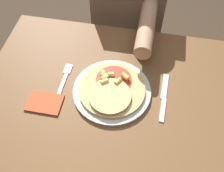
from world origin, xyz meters
TOP-DOWN VIEW (x-y plane):
  - ground_plane at (0.00, 0.00)m, footprint 8.00×8.00m
  - dining_table at (0.00, 0.00)m, footprint 1.10×0.82m
  - plate at (-0.03, 0.05)m, footprint 0.30×0.30m
  - pizza at (-0.04, 0.04)m, footprint 0.25×0.25m
  - fork at (-0.23, 0.07)m, footprint 0.03×0.18m
  - knife at (0.16, 0.05)m, footprint 0.03×0.22m
  - napkin at (-0.27, -0.05)m, footprint 0.13×0.09m
  - person_diner at (-0.04, 0.58)m, footprint 0.35×0.52m

SIDE VIEW (x-z plane):
  - ground_plane at x=0.00m, z-range 0.00..0.00m
  - dining_table at x=0.00m, z-range 0.26..1.00m
  - person_diner at x=-0.04m, z-range 0.09..1.23m
  - fork at x=-0.23m, z-range 0.75..0.75m
  - knife at x=0.16m, z-range 0.75..0.75m
  - napkin at x=-0.27m, z-range 0.75..0.76m
  - plate at x=-0.03m, z-range 0.75..0.76m
  - pizza at x=-0.04m, z-range 0.76..0.79m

